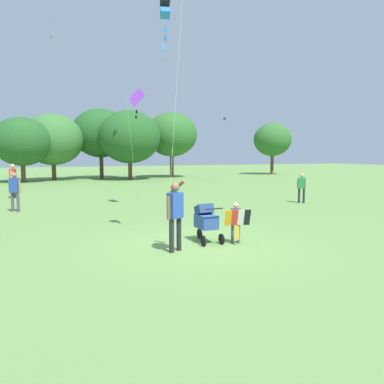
# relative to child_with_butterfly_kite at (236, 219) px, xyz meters

# --- Properties ---
(ground_plane) EXTENTS (120.00, 120.00, 0.00)m
(ground_plane) POSITION_rel_child_with_butterfly_kite_xyz_m (-0.96, 0.20, -0.64)
(ground_plane) COLOR #668E47
(treeline_distant) EXTENTS (45.80, 7.67, 6.46)m
(treeline_distant) POSITION_rel_child_with_butterfly_kite_xyz_m (-1.14, 26.02, 3.17)
(treeline_distant) COLOR brown
(treeline_distant) RESTS_ON ground
(child_with_butterfly_kite) EXTENTS (0.68, 0.41, 1.08)m
(child_with_butterfly_kite) POSITION_rel_child_with_butterfly_kite_xyz_m (0.00, 0.00, 0.00)
(child_with_butterfly_kite) COLOR #4C4C51
(child_with_butterfly_kite) RESTS_ON ground
(person_adult_flyer) EXTENTS (0.53, 0.64, 1.73)m
(person_adult_flyer) POSITION_rel_child_with_butterfly_kite_xyz_m (-1.73, -0.15, 0.36)
(person_adult_flyer) COLOR #232328
(person_adult_flyer) RESTS_ON ground
(stroller) EXTENTS (0.57, 1.09, 1.03)m
(stroller) POSITION_rel_child_with_butterfly_kite_xyz_m (-0.66, 0.45, -0.04)
(stroller) COLOR black
(stroller) RESTS_ON ground
(kite_adult_black) EXTENTS (0.29, 1.18, 6.35)m
(kite_adult_black) POSITION_rel_child_with_butterfly_kite_xyz_m (-1.57, 0.99, 5.34)
(kite_adult_black) COLOR black
(kite_adult_black) RESTS_ON ground
(kite_orange_delta) EXTENTS (1.26, 3.03, 5.16)m
(kite_orange_delta) POSITION_rel_child_with_butterfly_kite_xyz_m (-0.82, 7.38, 3.94)
(kite_orange_delta) COLOR purple
(kite_orange_delta) RESTS_ON ground
(distant_kites_cluster) EXTENTS (23.94, 14.05, 9.10)m
(distant_kites_cluster) POSITION_rel_child_with_butterfly_kite_xyz_m (-0.89, 26.91, 12.08)
(distant_kites_cluster) COLOR purple
(person_sitting_far) EXTENTS (0.35, 0.35, 1.41)m
(person_sitting_far) POSITION_rel_child_with_butterfly_kite_xyz_m (6.76, 6.02, 0.19)
(person_sitting_far) COLOR #232328
(person_sitting_far) RESTS_ON ground
(person_couple_left) EXTENTS (0.45, 0.36, 1.59)m
(person_couple_left) POSITION_rel_child_with_butterfly_kite_xyz_m (-5.69, 8.04, 0.30)
(person_couple_left) COLOR #4C4C51
(person_couple_left) RESTS_ON ground
(person_kid_running) EXTENTS (0.33, 0.57, 1.80)m
(person_kid_running) POSITION_rel_child_with_butterfly_kite_xyz_m (-6.07, 13.09, 0.42)
(person_kid_running) COLOR #232328
(person_kid_running) RESTS_ON ground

